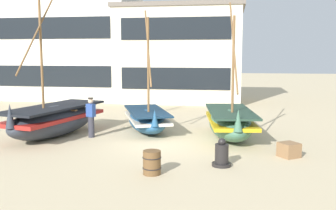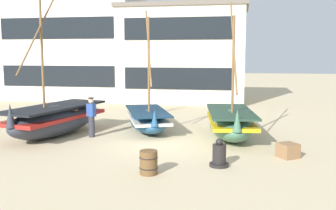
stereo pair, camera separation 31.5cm
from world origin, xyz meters
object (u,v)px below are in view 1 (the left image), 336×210
Objects in this scene: fishing_boat_near_left at (147,119)px; fishing_boat_far_right at (230,123)px; fishing_boat_centre_large at (54,119)px; harbor_building_main at (180,54)px; cargo_crate at (289,150)px; harbor_building_annex at (71,31)px; capstan_winch at (222,155)px; wooden_barrel at (152,163)px; fisherman_by_hull at (91,118)px.

fishing_boat_near_left is 0.96× the size of fishing_boat_far_right.
fishing_boat_centre_large reaches higher than fishing_boat_near_left.
fishing_boat_centre_large is 14.25m from harbor_building_main.
harbor_building_annex is at bearing 132.13° from cargo_crate.
fishing_boat_near_left reaches higher than capstan_winch.
fishing_boat_far_right is 0.61× the size of harbor_building_main.
harbor_building_main is at bearing 101.97° from capstan_winch.
wooden_barrel reaches higher than cargo_crate.
harbor_building_main is (1.97, 13.43, 2.69)m from fisherman_by_hull.
capstan_winch is 2.67m from cargo_crate.
fishing_boat_far_right is at bearing 67.54° from wooden_barrel.
fishing_boat_far_right is at bearing -73.25° from harbor_building_main.
harbor_building_main is (-0.05, 11.78, 2.98)m from fishing_boat_near_left.
fishing_boat_near_left is at bearing 148.20° from cargo_crate.
fisherman_by_hull is 1.89× the size of capstan_winch.
capstan_winch is at bearing -54.80° from harbor_building_annex.
wooden_barrel is (-2.21, -5.35, -0.30)m from fishing_boat_far_right.
fisherman_by_hull is 5.79m from wooden_barrel.
harbor_building_main reaches higher than fishing_boat_centre_large.
fisherman_by_hull is 16.72m from harbor_building_annex.
harbor_building_main reaches higher than fisherman_by_hull.
harbor_building_main is at bearing 75.05° from fishing_boat_centre_large.
fishing_boat_centre_large is at bearing -104.95° from harbor_building_main.
wooden_barrel is 0.08× the size of harbor_building_main.
wooden_barrel is at bearing -76.11° from fishing_boat_near_left.
harbor_building_main is (-3.80, 12.62, 2.87)m from fishing_boat_far_right.
fishing_boat_centre_large is 0.64× the size of harbor_building_annex.
capstan_winch is (5.54, -3.37, -0.49)m from fisherman_by_hull.
cargo_crate is 16.73m from harbor_building_main.
fishing_boat_far_right reaches higher than fisherman_by_hull.
harbor_building_main is 0.86× the size of harbor_building_annex.
capstan_winch reaches higher than wooden_barrel.
fishing_boat_far_right is 8.07× the size of wooden_barrel.
harbor_building_annex reaches higher than fisherman_by_hull.
harbor_building_main is (3.61, 13.50, 2.80)m from fishing_boat_centre_large.
cargo_crate is 0.05× the size of harbor_building_annex.
fisherman_by_hull is at bearing -172.00° from fishing_boat_far_right.
fishing_boat_near_left is at bearing -54.71° from harbor_building_annex.
fishing_boat_centre_large is 7.90m from capstan_winch.
fisherman_by_hull is (-5.77, -0.81, 0.18)m from fishing_boat_far_right.
wooden_barrel is at bearing -149.37° from capstan_winch.
fishing_boat_centre_large is 6.86m from wooden_barrel.
harbor_building_annex reaches higher than wooden_barrel.
capstan_winch is at bearing -24.73° from fishing_boat_centre_large.
fishing_boat_near_left is 12.15m from harbor_building_main.
fishing_boat_far_right is 0.52× the size of harbor_building_annex.
harbor_building_annex reaches higher than fishing_boat_near_left.
fisherman_by_hull reaches higher than wooden_barrel.
fishing_boat_near_left is 3.84m from fishing_boat_far_right.
wooden_barrel is at bearing -40.75° from fishing_boat_centre_large.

